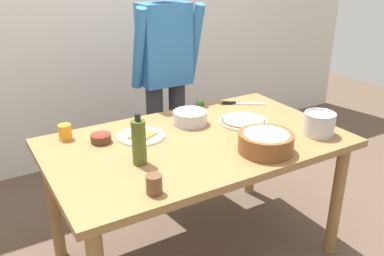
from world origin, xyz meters
TOP-DOWN VIEW (x-y plane):
  - ground at (0.00, 0.00)m, footprint 8.00×8.00m
  - wall_back at (0.00, 1.60)m, footprint 5.60×0.10m
  - dining_table at (0.00, 0.00)m, footprint 1.60×0.96m
  - person_cook at (0.20, 0.76)m, footprint 0.49×0.25m
  - pizza_raw_on_board at (0.37, 0.07)m, footprint 0.30×0.30m
  - plate_with_slice at (-0.25, 0.18)m, footprint 0.26×0.26m
  - popcorn_bowl at (0.22, -0.30)m, footprint 0.28×0.28m
  - mixing_bowl_steel at (0.08, 0.21)m, footprint 0.20×0.20m
  - small_sauce_bowl at (-0.46, 0.23)m, footprint 0.11×0.11m
  - olive_oil_bottle at (-0.38, -0.10)m, footprint 0.07×0.07m
  - steel_pot at (0.62, -0.29)m, footprint 0.17×0.17m
  - cup_orange at (-0.61, 0.37)m, footprint 0.07×0.07m
  - cup_small_brown at (-0.44, -0.38)m, footprint 0.07×0.07m
  - chef_knife at (0.54, 0.35)m, footprint 0.26×0.18m
  - avocado at (0.26, 0.39)m, footprint 0.06×0.06m

SIDE VIEW (x-z plane):
  - ground at x=0.00m, z-range 0.00..0.00m
  - dining_table at x=0.00m, z-range 0.29..1.05m
  - chef_knife at x=0.54m, z-range 0.76..0.78m
  - plate_with_slice at x=-0.25m, z-range 0.76..0.78m
  - pizza_raw_on_board at x=0.37m, z-range 0.76..0.78m
  - small_sauce_bowl at x=-0.46m, z-range 0.76..0.82m
  - avocado at x=0.26m, z-range 0.76..0.83m
  - mixing_bowl_steel at x=0.08m, z-range 0.76..0.84m
  - cup_orange at x=-0.61m, z-range 0.76..0.84m
  - cup_small_brown at x=-0.44m, z-range 0.76..0.84m
  - popcorn_bowl at x=0.22m, z-range 0.76..0.88m
  - steel_pot at x=0.62m, z-range 0.76..0.89m
  - olive_oil_bottle at x=-0.38m, z-range 0.75..1.00m
  - person_cook at x=0.20m, z-range 0.13..1.75m
  - wall_back at x=0.00m, z-range 0.00..2.60m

